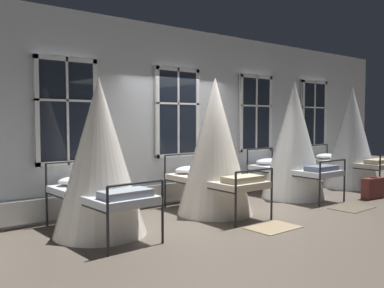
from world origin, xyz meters
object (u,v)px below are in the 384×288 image
cot_fourth (294,141)px  cot_third (215,148)px  suitcase_dark (373,188)px  cot_second (100,158)px  cot_fifth (351,138)px

cot_fourth → cot_third: bearing=92.7°
suitcase_dark → cot_second: bearing=177.3°
cot_third → cot_fifth: (4.56, 0.02, 0.03)m
cot_third → cot_fourth: cot_fourth is taller
cot_second → cot_fifth: bearing=-91.7°
cot_third → cot_fourth: size_ratio=0.97×
cot_third → cot_fourth: 2.34m
cot_third → suitcase_dark: (3.54, -1.11, -0.96)m
suitcase_dark → cot_third: bearing=171.2°
cot_fourth → suitcase_dark: (1.20, -1.17, -0.99)m
cot_fourth → suitcase_dark: bearing=-133.3°
cot_fifth → suitcase_dark: size_ratio=4.26×
cot_fourth → cot_second: bearing=91.5°
cot_third → suitcase_dark: cot_third is taller
cot_fifth → suitcase_dark: bearing=138.8°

